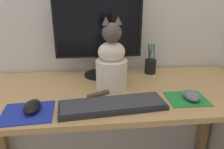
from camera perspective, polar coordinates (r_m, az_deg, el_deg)
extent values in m
cube|color=tan|center=(1.08, 0.02, -4.55)|extent=(1.44, 0.59, 0.02)
cube|color=olive|center=(1.59, -27.14, -13.38)|extent=(0.05, 0.05, 0.72)
cube|color=olive|center=(1.68, 23.25, -10.85)|extent=(0.05, 0.05, 0.72)
cylinder|color=black|center=(1.25, -3.33, -0.01)|extent=(0.17, 0.17, 0.01)
cylinder|color=black|center=(1.24, -3.38, 2.38)|extent=(0.04, 0.04, 0.10)
cube|color=black|center=(1.19, -3.61, 12.93)|extent=(0.47, 0.02, 0.36)
cube|color=black|center=(1.18, -3.59, 12.87)|extent=(0.45, 0.00, 0.33)
cube|color=black|center=(0.91, 0.13, -8.09)|extent=(0.45, 0.18, 0.02)
cube|color=#333338|center=(0.91, 0.13, -7.42)|extent=(0.43, 0.16, 0.01)
cube|color=#1E2D9E|center=(0.93, -21.17, -9.34)|extent=(0.21, 0.19, 0.00)
cube|color=#238438|center=(1.04, 18.94, -6.01)|extent=(0.18, 0.16, 0.00)
ellipsoid|color=black|center=(0.93, -20.15, -7.86)|extent=(0.07, 0.11, 0.04)
ellipsoid|color=slate|center=(1.03, 19.98, -5.14)|extent=(0.07, 0.10, 0.04)
cylinder|color=beige|center=(1.07, -0.11, 0.10)|extent=(0.17, 0.17, 0.14)
ellipsoid|color=beige|center=(1.03, -0.11, 5.95)|extent=(0.14, 0.12, 0.10)
sphere|color=#4C423D|center=(1.00, 0.03, 10.88)|extent=(0.10, 0.10, 0.09)
cone|color=#4C423D|center=(0.99, -1.59, 13.85)|extent=(0.04, 0.04, 0.04)
cone|color=#4C423D|center=(1.00, 1.63, 13.93)|extent=(0.04, 0.04, 0.04)
cylinder|color=#4C423D|center=(1.03, -1.39, -4.51)|extent=(0.19, 0.11, 0.02)
cylinder|color=black|center=(1.30, 9.97, 2.11)|extent=(0.06, 0.06, 0.08)
cylinder|color=green|center=(1.29, 10.02, 4.92)|extent=(0.04, 0.01, 0.14)
cylinder|color=green|center=(1.29, 9.85, 4.86)|extent=(0.02, 0.01, 0.14)
cylinder|color=black|center=(1.27, 9.66, 4.64)|extent=(0.01, 0.02, 0.14)
cylinder|color=#1E47B2|center=(1.28, 10.89, 4.64)|extent=(0.01, 0.02, 0.14)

